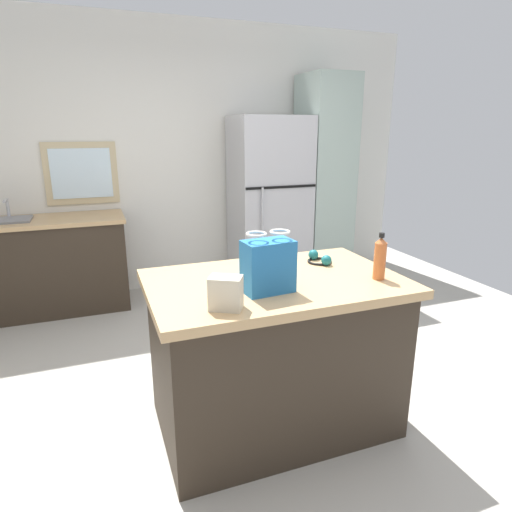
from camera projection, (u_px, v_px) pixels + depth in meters
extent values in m
plane|color=#ADA89E|center=(273.00, 398.00, 2.89)|extent=(6.13, 6.13, 0.00)
cube|color=silver|center=(186.00, 159.00, 4.71)|extent=(5.11, 0.10, 2.76)
cube|color=#CCB78C|center=(81.00, 173.00, 4.34)|extent=(0.68, 0.04, 0.60)
cube|color=white|center=(81.00, 173.00, 4.32)|extent=(0.56, 0.02, 0.48)
cube|color=#33281E|center=(274.00, 357.00, 2.54)|extent=(1.30, 0.81, 0.86)
cube|color=tan|center=(275.00, 283.00, 2.42)|extent=(1.38, 0.89, 0.05)
cube|color=#B7B7BC|center=(269.00, 204.00, 4.76)|extent=(0.77, 0.63, 1.82)
cube|color=black|center=(281.00, 187.00, 4.41)|extent=(0.76, 0.01, 0.02)
cylinder|color=#B7B7BC|center=(262.00, 228.00, 4.43)|extent=(0.02, 0.02, 0.82)
cube|color=#9EB2A8|center=(324.00, 181.00, 4.92)|extent=(0.50, 0.60, 2.25)
cube|color=#33281E|center=(42.00, 268.00, 4.15)|extent=(1.51, 0.57, 0.86)
cube|color=tan|center=(35.00, 222.00, 4.02)|extent=(1.55, 0.61, 0.04)
cube|color=slate|center=(8.00, 227.00, 3.96)|extent=(0.40, 0.32, 0.14)
cylinder|color=#B7B7BC|center=(8.00, 209.00, 4.04)|extent=(0.03, 0.03, 0.18)
cylinder|color=#B7B7BC|center=(5.00, 201.00, 3.96)|extent=(0.02, 0.14, 0.02)
cube|color=#236BAD|center=(268.00, 266.00, 2.19)|extent=(0.26, 0.17, 0.26)
torus|color=white|center=(256.00, 234.00, 2.12)|extent=(0.11, 0.11, 0.01)
torus|color=white|center=(280.00, 232.00, 2.17)|extent=(0.11, 0.11, 0.01)
cube|color=beige|center=(226.00, 293.00, 1.99)|extent=(0.18, 0.16, 0.15)
cylinder|color=#C66633|center=(380.00, 261.00, 2.39)|extent=(0.07, 0.07, 0.20)
cone|color=#C66633|center=(381.00, 240.00, 2.35)|extent=(0.06, 0.06, 0.03)
cylinder|color=black|center=(382.00, 235.00, 2.35)|extent=(0.03, 0.03, 0.02)
torus|color=black|center=(320.00, 261.00, 2.71)|extent=(0.17, 0.17, 0.01)
sphere|color=#19666B|center=(326.00, 260.00, 2.64)|extent=(0.06, 0.06, 0.06)
sphere|color=#19666B|center=(313.00, 255.00, 2.76)|extent=(0.06, 0.06, 0.06)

